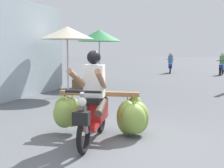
% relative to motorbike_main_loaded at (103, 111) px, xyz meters
% --- Properties ---
extents(ground_plane, '(120.00, 120.00, 0.00)m').
position_rel_motorbike_main_loaded_xyz_m(ground_plane, '(0.49, -0.43, -0.46)').
color(ground_plane, '#56595E').
extents(motorbike_main_loaded, '(1.90, 1.87, 1.58)m').
position_rel_motorbike_main_loaded_xyz_m(motorbike_main_loaded, '(0.00, 0.00, 0.00)').
color(motorbike_main_loaded, black).
rests_on(motorbike_main_loaded, ground).
extents(motorbike_distant_ahead_left, '(0.54, 1.61, 1.40)m').
position_rel_motorbike_main_loaded_xyz_m(motorbike_distant_ahead_left, '(2.41, 14.87, 0.11)').
color(motorbike_distant_ahead_left, black).
rests_on(motorbike_distant_ahead_left, ground).
extents(motorbike_distant_ahead_right, '(0.50, 1.62, 1.40)m').
position_rel_motorbike_main_loaded_xyz_m(motorbike_distant_ahead_right, '(-0.87, 15.25, 0.11)').
color(motorbike_distant_ahead_right, black).
rests_on(motorbike_distant_ahead_right, ground).
extents(market_umbrella_near_shop, '(1.85, 1.85, 2.37)m').
position_rel_motorbike_main_loaded_xyz_m(market_umbrella_near_shop, '(-2.87, 4.17, 1.69)').
color(market_umbrella_near_shop, '#99999E').
rests_on(market_umbrella_near_shop, ground).
extents(market_umbrella_further_along, '(1.92, 1.92, 2.44)m').
position_rel_motorbike_main_loaded_xyz_m(market_umbrella_further_along, '(-2.76, 6.89, 1.72)').
color(market_umbrella_further_along, '#99999E').
rests_on(market_umbrella_further_along, ground).
extents(produce_crate, '(0.56, 0.40, 0.36)m').
position_rel_motorbike_main_loaded_xyz_m(produce_crate, '(-3.34, 6.15, -0.28)').
color(produce_crate, olive).
rests_on(produce_crate, ground).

